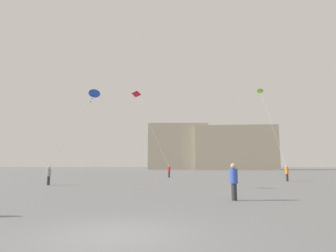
# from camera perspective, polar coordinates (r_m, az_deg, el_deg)

# --- Properties ---
(ground_plane) EXTENTS (300.00, 300.00, 0.00)m
(ground_plane) POSITION_cam_1_polar(r_m,az_deg,el_deg) (7.86, -11.03, -20.91)
(ground_plane) COLOR slate
(person_in_blue) EXTENTS (0.40, 0.40, 1.85)m
(person_in_blue) POSITION_cam_1_polar(r_m,az_deg,el_deg) (14.85, 13.18, -10.57)
(person_in_blue) COLOR #2D2D33
(person_in_blue) RESTS_ON ground_plane
(person_in_orange) EXTENTS (0.36, 0.36, 1.66)m
(person_in_orange) POSITION_cam_1_polar(r_m,az_deg,el_deg) (32.58, 22.93, -8.66)
(person_in_orange) COLOR #2D2D33
(person_in_orange) RESTS_ON ground_plane
(person_in_red) EXTENTS (0.36, 0.36, 1.64)m
(person_in_red) POSITION_cam_1_polar(r_m,az_deg,el_deg) (38.21, 0.21, -9.04)
(person_in_red) COLOR #2D2D33
(person_in_red) RESTS_ON ground_plane
(person_in_grey) EXTENTS (0.36, 0.36, 1.64)m
(person_in_grey) POSITION_cam_1_polar(r_m,az_deg,el_deg) (26.74, -22.98, -9.04)
(person_in_grey) COLOR #2D2D33
(person_in_grey) RESTS_ON ground_plane
(kite_cobalt_diamond) EXTENTS (5.42, 3.80, 6.20)m
(kite_cobalt_diamond) POSITION_cam_1_polar(r_m,az_deg,el_deg) (22.48, -14.80, 6.25)
(kite_cobalt_diamond) COLOR blue
(kite_lime_diamond) EXTENTS (1.33, 6.23, 10.28)m
(kite_lime_diamond) POSITION_cam_1_polar(r_m,az_deg,el_deg) (38.84, 18.24, 6.52)
(kite_lime_diamond) COLOR #8CD12D
(kite_crimson_delta) EXTENTS (6.16, 5.63, 11.89)m
(kite_crimson_delta) POSITION_cam_1_polar(r_m,az_deg,el_deg) (45.09, -6.30, 6.06)
(kite_crimson_delta) COLOR red
(building_left_hall) EXTENTS (19.82, 12.85, 14.72)m
(building_left_hall) POSITION_cam_1_polar(r_m,az_deg,el_deg) (94.43, 1.98, -4.29)
(building_left_hall) COLOR #B2A893
(building_left_hall) RESTS_ON ground_plane
(building_centre_hall) EXTENTS (25.00, 9.28, 13.45)m
(building_centre_hall) POSITION_cam_1_polar(r_m,az_deg,el_deg) (90.49, 13.38, -4.34)
(building_centre_hall) COLOR #A39984
(building_centre_hall) RESTS_ON ground_plane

